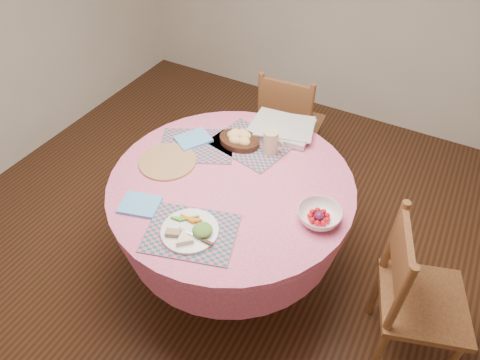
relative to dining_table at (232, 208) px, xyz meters
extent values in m
plane|color=#331C0F|center=(0.00, 0.00, -0.56)|extent=(4.00, 4.00, 0.00)
cylinder|color=pink|center=(0.00, 0.00, 0.17)|extent=(1.24, 1.24, 0.04)
cone|color=pink|center=(0.00, 0.00, 0.00)|extent=(1.24, 1.24, 0.30)
cylinder|color=black|center=(0.00, 0.00, -0.34)|extent=(0.14, 0.14, 0.44)
cylinder|color=black|center=(0.00, 0.00, -0.53)|extent=(0.56, 0.56, 0.06)
cube|color=brown|center=(1.03, 0.01, -0.13)|extent=(0.50, 0.52, 0.04)
cylinder|color=brown|center=(1.13, 0.22, -0.34)|extent=(0.05, 0.05, 0.42)
cylinder|color=brown|center=(0.93, -0.20, -0.34)|extent=(0.05, 0.05, 0.42)
cylinder|color=brown|center=(0.82, 0.12, -0.34)|extent=(0.05, 0.05, 0.42)
cylinder|color=brown|center=(0.91, -0.21, 0.10)|extent=(0.05, 0.05, 0.47)
cylinder|color=brown|center=(0.80, 0.12, 0.10)|extent=(0.05, 0.05, 0.47)
cube|color=brown|center=(0.86, -0.04, 0.20)|extent=(0.13, 0.33, 0.23)
cube|color=brown|center=(-0.10, 1.01, -0.14)|extent=(0.44, 0.42, 0.04)
cylinder|color=brown|center=(0.06, 1.19, -0.35)|extent=(0.04, 0.04, 0.42)
cylinder|color=brown|center=(-0.28, 1.16, -0.35)|extent=(0.04, 0.04, 0.42)
cylinder|color=brown|center=(0.08, 0.87, -0.35)|extent=(0.04, 0.04, 0.42)
cylinder|color=brown|center=(-0.25, 0.84, -0.35)|extent=(0.04, 0.04, 0.42)
cylinder|color=brown|center=(0.09, 0.85, 0.10)|extent=(0.04, 0.04, 0.47)
cylinder|color=brown|center=(-0.25, 0.82, 0.10)|extent=(0.04, 0.04, 0.47)
cube|color=brown|center=(-0.08, 0.84, 0.19)|extent=(0.34, 0.06, 0.22)
cube|color=#125F65|center=(0.01, -0.38, 0.20)|extent=(0.47, 0.40, 0.01)
cube|color=#125F65|center=(-0.31, 0.15, 0.20)|extent=(0.49, 0.45, 0.01)
cube|color=#125F65|center=(-0.05, 0.30, 0.20)|extent=(0.45, 0.38, 0.01)
cylinder|color=#AE814B|center=(-0.36, -0.04, 0.20)|extent=(0.30, 0.30, 0.01)
cube|color=#5CA9ED|center=(-0.29, -0.36, 0.20)|extent=(0.21, 0.18, 0.01)
cube|color=#5CA9ED|center=(-0.34, 0.18, 0.21)|extent=(0.21, 0.23, 0.01)
cylinder|color=white|center=(0.00, -0.38, 0.21)|extent=(0.26, 0.26, 0.01)
ellipsoid|color=#31581E|center=(0.06, -0.39, 0.23)|extent=(0.12, 0.12, 0.04)
cylinder|color=beige|center=(-0.01, -0.44, 0.23)|extent=(0.13, 0.13, 0.02)
cube|color=#937855|center=(-0.06, -0.41, 0.23)|extent=(0.07, 0.06, 0.02)
cube|color=silver|center=(0.02, -0.41, 0.22)|extent=(0.15, 0.02, 0.00)
cylinder|color=black|center=(-0.11, 0.28, 0.22)|extent=(0.23, 0.23, 0.03)
ellipsoid|color=#F8DD7F|center=(-0.15, 0.28, 0.25)|extent=(0.07, 0.06, 0.05)
ellipsoid|color=#F8DD7F|center=(-0.09, 0.31, 0.25)|extent=(0.07, 0.06, 0.05)
ellipsoid|color=#F8DD7F|center=(-0.07, 0.26, 0.25)|extent=(0.07, 0.06, 0.05)
ellipsoid|color=#F8DD7F|center=(-0.12, 0.25, 0.25)|extent=(0.07, 0.06, 0.05)
ellipsoid|color=#F8DD7F|center=(-0.11, 0.32, 0.25)|extent=(0.07, 0.06, 0.05)
ellipsoid|color=#F8DD7F|center=(-0.14, 0.30, 0.25)|extent=(0.07, 0.06, 0.05)
cylinder|color=#C8B389|center=(0.07, 0.30, 0.27)|extent=(0.08, 0.08, 0.13)
torus|color=#C8B389|center=(0.11, 0.30, 0.27)|extent=(0.07, 0.01, 0.07)
imported|color=white|center=(0.48, -0.03, 0.23)|extent=(0.24, 0.24, 0.06)
sphere|color=#BD0912|center=(0.52, -0.03, 0.22)|extent=(0.03, 0.03, 0.03)
sphere|color=#BD0912|center=(0.51, -0.01, 0.22)|extent=(0.03, 0.03, 0.03)
sphere|color=#BD0912|center=(0.48, 0.00, 0.22)|extent=(0.03, 0.03, 0.03)
sphere|color=#BD0912|center=(0.46, 0.00, 0.22)|extent=(0.03, 0.03, 0.03)
sphere|color=#BD0912|center=(0.44, -0.02, 0.22)|extent=(0.03, 0.03, 0.03)
sphere|color=#BD0912|center=(0.44, -0.05, 0.22)|extent=(0.03, 0.03, 0.03)
sphere|color=#BD0912|center=(0.46, -0.07, 0.22)|extent=(0.03, 0.03, 0.03)
sphere|color=#BD0912|center=(0.48, -0.07, 0.22)|extent=(0.03, 0.03, 0.03)
sphere|color=#BD0912|center=(0.51, -0.06, 0.22)|extent=(0.03, 0.03, 0.03)
sphere|color=#491537|center=(0.48, -0.03, 0.22)|extent=(0.05, 0.05, 0.05)
cube|color=silver|center=(0.04, 0.50, 0.22)|extent=(0.37, 0.31, 0.03)
cube|color=silver|center=(0.06, 0.50, 0.24)|extent=(0.37, 0.33, 0.01)
camera|label=1|loc=(0.79, -1.34, 1.66)|focal=32.00mm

